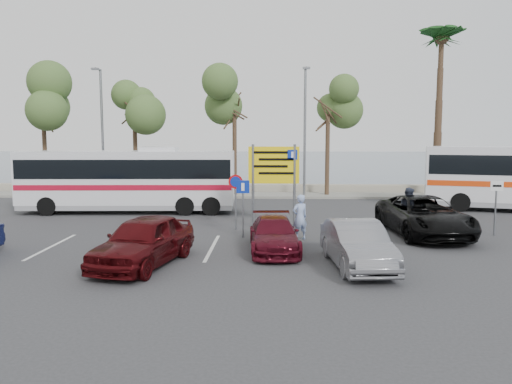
{
  "coord_description": "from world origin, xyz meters",
  "views": [
    {
      "loc": [
        0.92,
        -18.36,
        3.98
      ],
      "look_at": [
        0.24,
        3.0,
        1.55
      ],
      "focal_mm": 35.0,
      "sensor_mm": 36.0,
      "label": 1
    }
  ],
  "objects_px": {
    "car_red": "(144,241)",
    "car_silver_b": "(357,245)",
    "car_maroon": "(274,235)",
    "coach_bus_left": "(128,182)",
    "direction_sign": "(274,171)",
    "street_lamp_left": "(102,126)",
    "pedestrian_near": "(300,217)",
    "street_lamp_right": "(305,125)",
    "pedestrian_far": "(409,209)",
    "suv_black": "(424,216)"
  },
  "relations": [
    {
      "from": "coach_bus_left",
      "to": "street_lamp_left",
      "type": "bearing_deg",
      "value": 118.39
    },
    {
      "from": "street_lamp_left",
      "to": "car_silver_b",
      "type": "bearing_deg",
      "value": -51.58
    },
    {
      "from": "coach_bus_left",
      "to": "car_silver_b",
      "type": "xyz_separation_m",
      "value": [
        10.0,
        -10.54,
        -0.88
      ]
    },
    {
      "from": "coach_bus_left",
      "to": "suv_black",
      "type": "height_order",
      "value": "coach_bus_left"
    },
    {
      "from": "pedestrian_near",
      "to": "car_silver_b",
      "type": "bearing_deg",
      "value": 82.55
    },
    {
      "from": "coach_bus_left",
      "to": "car_silver_b",
      "type": "distance_m",
      "value": 14.56
    },
    {
      "from": "direction_sign",
      "to": "street_lamp_left",
      "type": "bearing_deg",
      "value": 136.83
    },
    {
      "from": "direction_sign",
      "to": "pedestrian_near",
      "type": "height_order",
      "value": "direction_sign"
    },
    {
      "from": "street_lamp_left",
      "to": "coach_bus_left",
      "type": "height_order",
      "value": "street_lamp_left"
    },
    {
      "from": "car_maroon",
      "to": "pedestrian_near",
      "type": "xyz_separation_m",
      "value": [
        1.0,
        2.0,
        0.28
      ]
    },
    {
      "from": "street_lamp_right",
      "to": "car_maroon",
      "type": "bearing_deg",
      "value": -97.59
    },
    {
      "from": "car_red",
      "to": "car_silver_b",
      "type": "relative_size",
      "value": 1.07
    },
    {
      "from": "direction_sign",
      "to": "suv_black",
      "type": "bearing_deg",
      "value": -15.81
    },
    {
      "from": "car_red",
      "to": "suv_black",
      "type": "distance_m",
      "value": 11.18
    },
    {
      "from": "pedestrian_far",
      "to": "street_lamp_right",
      "type": "bearing_deg",
      "value": 4.41
    },
    {
      "from": "coach_bus_left",
      "to": "pedestrian_far",
      "type": "bearing_deg",
      "value": -19.11
    },
    {
      "from": "street_lamp_left",
      "to": "direction_sign",
      "type": "distance_m",
      "value": 15.24
    },
    {
      "from": "car_silver_b",
      "to": "pedestrian_far",
      "type": "bearing_deg",
      "value": 56.66
    },
    {
      "from": "suv_black",
      "to": "pedestrian_far",
      "type": "distance_m",
      "value": 1.05
    },
    {
      "from": "street_lamp_right",
      "to": "car_maroon",
      "type": "height_order",
      "value": "street_lamp_right"
    },
    {
      "from": "street_lamp_left",
      "to": "pedestrian_near",
      "type": "height_order",
      "value": "street_lamp_left"
    },
    {
      "from": "street_lamp_right",
      "to": "pedestrian_near",
      "type": "relative_size",
      "value": 4.61
    },
    {
      "from": "direction_sign",
      "to": "car_red",
      "type": "bearing_deg",
      "value": -120.87
    },
    {
      "from": "pedestrian_near",
      "to": "car_maroon",
      "type": "bearing_deg",
      "value": 35.54
    },
    {
      "from": "coach_bus_left",
      "to": "car_red",
      "type": "bearing_deg",
      "value": -71.64
    },
    {
      "from": "pedestrian_near",
      "to": "pedestrian_far",
      "type": "relative_size",
      "value": 0.96
    },
    {
      "from": "street_lamp_left",
      "to": "car_red",
      "type": "height_order",
      "value": "street_lamp_left"
    },
    {
      "from": "car_maroon",
      "to": "car_red",
      "type": "relative_size",
      "value": 0.89
    },
    {
      "from": "suv_black",
      "to": "car_red",
      "type": "bearing_deg",
      "value": -158.21
    },
    {
      "from": "coach_bus_left",
      "to": "car_red",
      "type": "distance_m",
      "value": 11.14
    },
    {
      "from": "street_lamp_right",
      "to": "pedestrian_near",
      "type": "bearing_deg",
      "value": -94.4
    },
    {
      "from": "coach_bus_left",
      "to": "pedestrian_near",
      "type": "bearing_deg",
      "value": -37.51
    },
    {
      "from": "pedestrian_near",
      "to": "pedestrian_far",
      "type": "bearing_deg",
      "value": 174.91
    },
    {
      "from": "car_silver_b",
      "to": "pedestrian_far",
      "type": "xyz_separation_m",
      "value": [
        3.17,
        5.98,
        0.21
      ]
    },
    {
      "from": "street_lamp_left",
      "to": "direction_sign",
      "type": "bearing_deg",
      "value": -43.17
    },
    {
      "from": "pedestrian_far",
      "to": "suv_black",
      "type": "bearing_deg",
      "value": -175.2
    },
    {
      "from": "coach_bus_left",
      "to": "suv_black",
      "type": "distance_m",
      "value": 14.62
    },
    {
      "from": "car_silver_b",
      "to": "car_red",
      "type": "bearing_deg",
      "value": 174.55
    },
    {
      "from": "car_maroon",
      "to": "car_red",
      "type": "xyz_separation_m",
      "value": [
        -4.0,
        -2.02,
        0.18
      ]
    },
    {
      "from": "car_red",
      "to": "car_silver_b",
      "type": "bearing_deg",
      "value": 13.45
    },
    {
      "from": "street_lamp_left",
      "to": "car_maroon",
      "type": "height_order",
      "value": "street_lamp_left"
    },
    {
      "from": "street_lamp_left",
      "to": "pedestrian_far",
      "type": "xyz_separation_m",
      "value": [
        16.67,
        -11.04,
        -3.69
      ]
    },
    {
      "from": "street_lamp_right",
      "to": "direction_sign",
      "type": "distance_m",
      "value": 10.73
    },
    {
      "from": "car_maroon",
      "to": "suv_black",
      "type": "relative_size",
      "value": 0.72
    },
    {
      "from": "street_lamp_left",
      "to": "car_red",
      "type": "distance_m",
      "value": 18.8
    },
    {
      "from": "street_lamp_left",
      "to": "suv_black",
      "type": "distance_m",
      "value": 21.17
    },
    {
      "from": "car_maroon",
      "to": "car_silver_b",
      "type": "bearing_deg",
      "value": -42.18
    },
    {
      "from": "street_lamp_right",
      "to": "car_maroon",
      "type": "xyz_separation_m",
      "value": [
        -2.0,
        -15.0,
        -4.01
      ]
    },
    {
      "from": "street_lamp_right",
      "to": "pedestrian_far",
      "type": "relative_size",
      "value": 4.4
    },
    {
      "from": "street_lamp_right",
      "to": "car_silver_b",
      "type": "bearing_deg",
      "value": -88.32
    }
  ]
}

